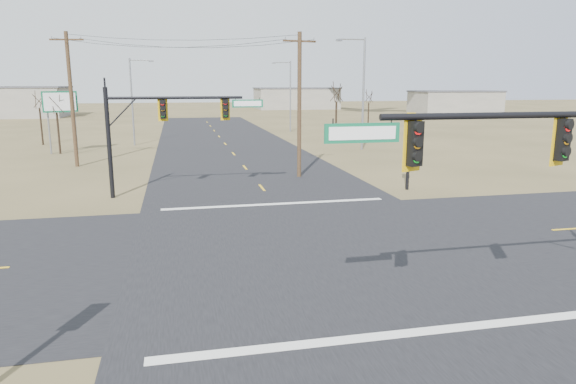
% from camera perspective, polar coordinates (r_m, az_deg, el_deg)
% --- Properties ---
extents(ground, '(320.00, 320.00, 0.00)m').
position_cam_1_polar(ground, '(20.48, 2.60, -6.15)').
color(ground, brown).
rests_on(ground, ground).
extents(road_ew, '(160.00, 14.00, 0.02)m').
position_cam_1_polar(road_ew, '(20.47, 2.60, -6.12)').
color(road_ew, black).
rests_on(road_ew, ground).
extents(road_ns, '(14.00, 160.00, 0.02)m').
position_cam_1_polar(road_ns, '(20.47, 2.60, -6.12)').
color(road_ns, black).
rests_on(road_ns, ground).
extents(stop_bar_near, '(12.00, 0.40, 0.01)m').
position_cam_1_polar(stop_bar_near, '(13.90, 10.81, -15.39)').
color(stop_bar_near, silver).
rests_on(stop_bar_near, road_ns).
extents(stop_bar_far, '(12.00, 0.40, 0.01)m').
position_cam_1_polar(stop_bar_far, '(27.52, -1.39, -1.33)').
color(stop_bar_far, silver).
rests_on(stop_bar_far, road_ns).
extents(mast_arm_near, '(10.32, 0.57, 6.21)m').
position_cam_1_polar(mast_arm_near, '(14.65, 27.92, 3.42)').
color(mast_arm_near, black).
rests_on(mast_arm_near, ground).
extents(mast_arm_far, '(8.82, 0.49, 6.17)m').
position_cam_1_polar(mast_arm_far, '(29.97, -13.23, 8.07)').
color(mast_arm_far, black).
rests_on(mast_arm_far, ground).
extents(pedestal_signal_ne, '(0.57, 0.50, 4.70)m').
position_cam_1_polar(pedestal_signal_ne, '(31.58, 13.46, 6.25)').
color(pedestal_signal_ne, black).
rests_on(pedestal_signal_ne, ground).
extents(utility_pole_near, '(2.34, 0.59, 9.69)m').
position_cam_1_polar(utility_pole_near, '(35.10, 1.27, 9.80)').
color(utility_pole_near, '#44321D').
rests_on(utility_pole_near, ground).
extents(utility_pole_far, '(2.47, 0.51, 10.15)m').
position_cam_1_polar(utility_pole_far, '(42.91, -22.92, 9.57)').
color(utility_pole_far, '#44321D').
rests_on(utility_pole_far, ground).
extents(highway_sign, '(2.81, 1.28, 5.68)m').
position_cam_1_polar(highway_sign, '(51.43, -23.94, 8.39)').
color(highway_sign, gray).
rests_on(highway_sign, ground).
extents(streetlight_a, '(2.96, 0.45, 10.58)m').
position_cam_1_polar(streetlight_a, '(50.36, 8.14, 11.39)').
color(streetlight_a, gray).
rests_on(streetlight_a, ground).
extents(streetlight_b, '(2.57, 0.27, 9.23)m').
position_cam_1_polar(streetlight_b, '(69.21, 0.10, 11.01)').
color(streetlight_b, gray).
rests_on(streetlight_b, ground).
extents(streetlight_c, '(2.47, 0.27, 8.88)m').
position_cam_1_polar(streetlight_c, '(55.99, -16.77, 10.07)').
color(streetlight_c, gray).
rests_on(streetlight_c, ground).
extents(bare_tree_a, '(3.10, 3.10, 5.84)m').
position_cam_1_polar(bare_tree_a, '(51.47, -24.40, 9.00)').
color(bare_tree_a, black).
rests_on(bare_tree_a, ground).
extents(bare_tree_b, '(2.74, 2.74, 5.90)m').
position_cam_1_polar(bare_tree_b, '(59.85, -25.97, 9.23)').
color(bare_tree_b, black).
rests_on(bare_tree_b, ground).
extents(bare_tree_c, '(3.32, 3.32, 6.92)m').
position_cam_1_polar(bare_tree_c, '(59.42, 5.43, 11.03)').
color(bare_tree_c, black).
rests_on(bare_tree_c, ground).
extents(bare_tree_d, '(2.74, 2.74, 5.87)m').
position_cam_1_polar(bare_tree_d, '(68.92, 8.99, 10.49)').
color(bare_tree_d, black).
rests_on(bare_tree_d, ground).
extents(warehouse_mid, '(20.00, 12.00, 5.00)m').
position_cam_1_polar(warehouse_mid, '(132.31, 0.90, 10.32)').
color(warehouse_mid, gray).
rests_on(warehouse_mid, ground).
extents(warehouse_right, '(18.00, 10.00, 4.50)m').
position_cam_1_polar(warehouse_right, '(119.98, 18.04, 9.45)').
color(warehouse_right, gray).
rests_on(warehouse_right, ground).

